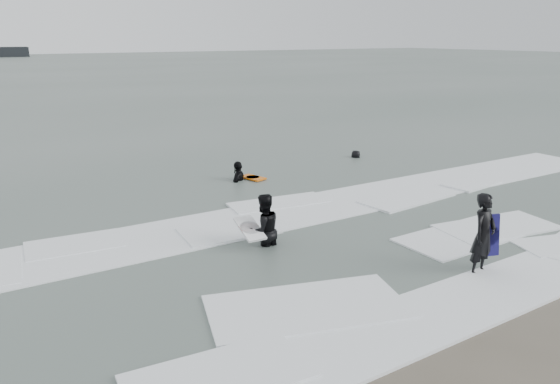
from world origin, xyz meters
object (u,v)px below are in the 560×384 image
surfer_centre (479,274)px  surfer_wading (264,246)px  surfer_right_near (239,181)px  surfer_right_far (356,159)px

surfer_centre → surfer_wading: bearing=118.9°
surfer_centre → surfer_right_near: 10.07m
surfer_centre → surfer_right_far: (5.26, 10.73, 0.00)m
surfer_centre → surfer_wading: surfer_wading is taller
surfer_centre → surfer_wading: size_ratio=0.99×
surfer_centre → surfer_right_far: bearing=53.5°
surfer_centre → surfer_wading: (-3.29, 4.03, 0.00)m
surfer_right_near → surfer_right_far: bearing=143.3°
surfer_centre → surfer_wading: 5.20m
surfer_wading → surfer_right_near: size_ratio=1.01×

